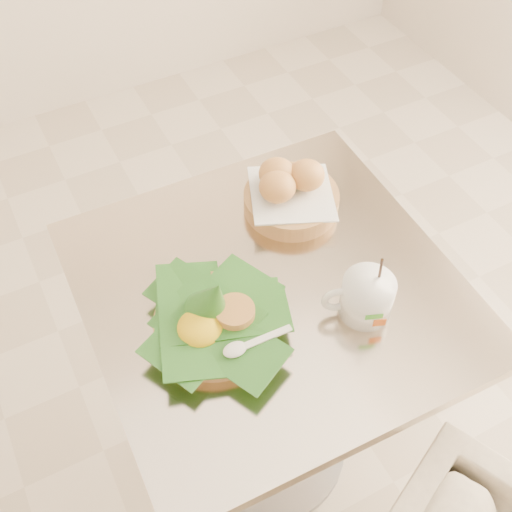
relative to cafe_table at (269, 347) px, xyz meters
name	(u,v)px	position (x,y,z in m)	size (l,w,h in m)	color
floor	(209,485)	(-0.19, -0.03, -0.53)	(3.60, 3.60, 0.00)	beige
cafe_table	(269,347)	(0.00, 0.00, 0.00)	(0.72, 0.72, 0.75)	gray
rice_basket	(214,319)	(-0.14, -0.04, 0.26)	(0.27, 0.27, 0.14)	tan
bread_basket	(290,192)	(0.14, 0.17, 0.26)	(0.22, 0.22, 0.10)	tan
coffee_mug	(366,297)	(0.13, -0.13, 0.27)	(0.13, 0.10, 0.17)	white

